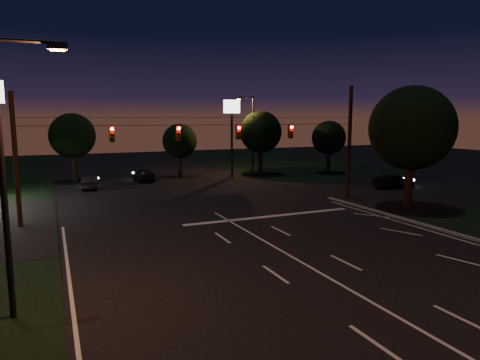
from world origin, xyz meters
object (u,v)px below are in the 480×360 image
car_oncoming_a (144,175)px  car_cross (393,181)px  utility_pole_right (347,197)px  tree_right_near (410,129)px  car_oncoming_b (90,182)px

car_oncoming_a → car_cross: size_ratio=0.88×
utility_pole_right → car_cross: size_ratio=2.03×
tree_right_near → car_oncoming_b: bearing=138.8°
car_oncoming_a → car_cross: car_oncoming_a is taller
tree_right_near → utility_pole_right: bearing=107.5°
car_cross → tree_right_near: bearing=138.5°
car_cross → car_oncoming_b: bearing=63.5°
car_oncoming_a → tree_right_near: bearing=121.5°
car_oncoming_a → utility_pole_right: bearing=125.9°
car_oncoming_b → car_cross: car_cross is taller
car_oncoming_a → car_oncoming_b: (-5.50, -2.94, -0.05)m
tree_right_near → car_cross: tree_right_near is taller
tree_right_near → car_cross: size_ratio=1.98×
car_cross → utility_pole_right: bearing=103.8°
car_oncoming_b → car_cross: size_ratio=0.84×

